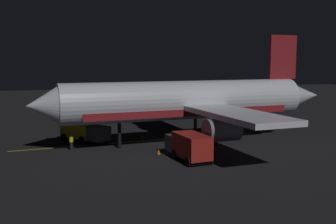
% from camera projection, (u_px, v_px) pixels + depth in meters
% --- Properties ---
extents(ground_plane, '(180.00, 180.00, 0.20)m').
position_uv_depth(ground_plane, '(185.00, 144.00, 44.84)').
color(ground_plane, black).
extents(apron_guide_stripe, '(2.61, 28.60, 0.01)m').
position_uv_depth(apron_guide_stripe, '(144.00, 141.00, 46.00)').
color(apron_guide_stripe, gold).
rests_on(apron_guide_stripe, ground_plane).
extents(airliner, '(30.34, 34.35, 11.91)m').
position_uv_depth(airliner, '(190.00, 102.00, 44.47)').
color(airliner, silver).
rests_on(airliner, ground_plane).
extents(baggage_truck, '(5.94, 5.21, 2.38)m').
position_uv_depth(baggage_truck, '(84.00, 131.00, 45.22)').
color(baggage_truck, gold).
rests_on(baggage_truck, ground_plane).
extents(catering_truck, '(6.21, 2.68, 2.49)m').
position_uv_depth(catering_truck, '(189.00, 146.00, 36.89)').
color(catering_truck, maroon).
rests_on(catering_truck, ground_plane).
extents(ground_crew_worker, '(0.40, 0.40, 1.74)m').
position_uv_depth(ground_crew_worker, '(71.00, 142.00, 41.09)').
color(ground_crew_worker, black).
rests_on(ground_crew_worker, ground_plane).
extents(traffic_cone_near_left, '(0.50, 0.50, 0.55)m').
position_uv_depth(traffic_cone_near_left, '(142.00, 136.00, 47.65)').
color(traffic_cone_near_left, '#EA590F').
rests_on(traffic_cone_near_left, ground_plane).
extents(traffic_cone_near_right, '(0.50, 0.50, 0.55)m').
position_uv_depth(traffic_cone_near_right, '(69.00, 135.00, 48.11)').
color(traffic_cone_near_right, '#EA590F').
rests_on(traffic_cone_near_right, ground_plane).
extents(traffic_cone_under_wing, '(0.50, 0.50, 0.55)m').
position_uv_depth(traffic_cone_under_wing, '(159.00, 152.00, 39.25)').
color(traffic_cone_under_wing, '#EA590F').
rests_on(traffic_cone_under_wing, ground_plane).
extents(traffic_cone_far, '(0.50, 0.50, 0.55)m').
position_uv_depth(traffic_cone_far, '(91.00, 136.00, 47.88)').
color(traffic_cone_far, '#EA590F').
rests_on(traffic_cone_far, ground_plane).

